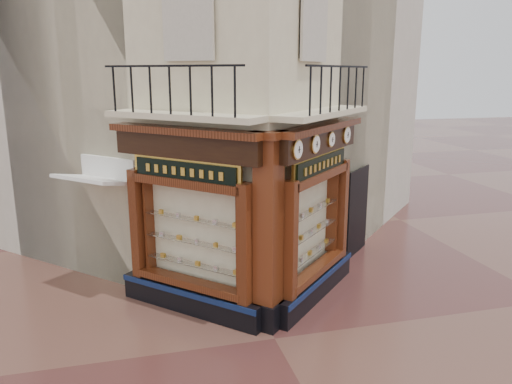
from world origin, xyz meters
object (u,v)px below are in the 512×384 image
object	(u,v)px
clock_b	(315,144)
clock_a	(297,150)
signboard_right	(321,165)
clock_c	(331,139)
awning	(102,290)
signboard_left	(185,171)
corner_pilaster	(268,235)
clock_d	(347,135)

from	to	relation	value
clock_b	clock_a	bearing A→B (deg)	-180.00
signboard_right	clock_c	bearing A→B (deg)	-23.20
awning	signboard_right	size ratio (longest dim) A/B	0.87
clock_c	signboard_left	xyz separation A→B (m)	(-3.18, -0.10, -0.52)
corner_pilaster	awning	world-z (taller)	corner_pilaster
corner_pilaster	signboard_right	xyz separation A→B (m)	(1.46, 1.01, 1.15)
awning	signboard_right	xyz separation A→B (m)	(4.80, -1.62, 3.10)
clock_d	corner_pilaster	bearing A→B (deg)	171.76
clock_c	clock_d	bearing A→B (deg)	0.00
clock_a	signboard_left	world-z (taller)	clock_a
clock_d	clock_b	bearing A→B (deg)	180.00
clock_c	clock_d	size ratio (longest dim) A/B	0.82
clock_b	clock_d	xyz separation A→B (m)	(1.25, 1.25, 0.00)
corner_pilaster	signboard_left	xyz separation A→B (m)	(-1.46, 1.01, 1.15)
clock_a	clock_d	distance (m)	2.60
clock_a	clock_b	bearing A→B (deg)	0.00
awning	signboard_left	xyz separation A→B (m)	(1.88, -1.62, 3.10)
signboard_left	awning	bearing A→B (deg)	4.25
corner_pilaster	clock_c	size ratio (longest dim) A/B	11.85
clock_b	clock_d	bearing A→B (deg)	0.00
clock_c	signboard_right	world-z (taller)	clock_c
signboard_left	signboard_right	bearing A→B (deg)	-135.00
clock_d	signboard_left	xyz separation A→B (m)	(-3.85, -0.77, -0.52)
awning	clock_c	bearing A→B (deg)	-151.64
clock_b	signboard_right	distance (m)	0.78
clock_c	signboard_right	size ratio (longest dim) A/B	0.17
clock_c	awning	bearing A→B (deg)	118.36
signboard_left	signboard_right	world-z (taller)	signboard_left
corner_pilaster	clock_b	world-z (taller)	corner_pilaster
clock_a	awning	distance (m)	5.95
clock_b	signboard_right	xyz separation A→B (m)	(0.33, 0.49, -0.52)
corner_pilaster	clock_a	distance (m)	1.76
corner_pilaster	clock_c	bearing A→B (deg)	-12.01
clock_c	clock_d	world-z (taller)	clock_d
corner_pilaster	clock_b	xyz separation A→B (m)	(1.13, 0.53, 1.67)
clock_b	signboard_right	size ratio (longest dim) A/B	0.20
clock_d	signboard_right	xyz separation A→B (m)	(-0.93, -0.77, -0.52)
corner_pilaster	clock_a	world-z (taller)	corner_pilaster
clock_a	awning	xyz separation A→B (m)	(-3.88, 2.69, -3.62)
clock_c	clock_a	bearing A→B (deg)	-180.00
clock_a	signboard_right	world-z (taller)	clock_a
clock_b	clock_c	size ratio (longest dim) A/B	1.15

